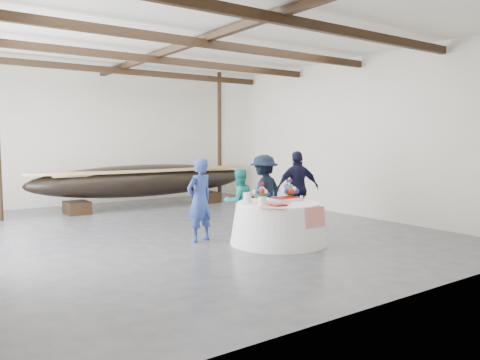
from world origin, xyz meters
TOP-DOWN VIEW (x-y plane):
  - floor at (0.00, 0.00)m, footprint 10.00×12.00m
  - wall_back at (0.00, 6.00)m, footprint 10.00×0.02m
  - wall_front at (0.00, -6.00)m, footprint 10.00×0.02m
  - wall_right at (5.00, 0.00)m, footprint 0.02×12.00m
  - ceiling at (0.00, 0.00)m, footprint 10.00×12.00m
  - pavilion_structure at (0.00, 0.72)m, footprint 9.80×11.76m
  - longboat_display at (0.73, 4.04)m, footprint 7.37×1.47m
  - banquet_table at (0.87, -2.36)m, footprint 2.03×2.03m
  - tabletop_items at (0.88, -2.25)m, footprint 1.75×1.68m
  - guest_woman_blue at (-0.39, -1.26)m, footprint 0.73×0.56m
  - guest_woman_teal at (0.74, -1.11)m, footprint 0.80×0.65m
  - guest_man_left at (1.52, -1.05)m, footprint 1.32×0.98m
  - guest_man_right at (2.57, -1.09)m, footprint 1.20×0.84m

SIDE VIEW (x-z plane):
  - floor at x=0.00m, z-range -0.01..0.01m
  - banquet_table at x=0.87m, z-range 0.00..0.87m
  - guest_woman_teal at x=0.74m, z-range 0.00..1.51m
  - longboat_display at x=0.73m, z-range 0.19..1.57m
  - guest_woman_blue at x=-0.39m, z-range 0.00..1.79m
  - guest_man_left at x=1.52m, z-range 0.00..1.82m
  - guest_man_right at x=2.57m, z-range 0.00..1.90m
  - tabletop_items at x=0.88m, z-range 0.82..1.22m
  - wall_back at x=0.00m, z-range 0.00..4.50m
  - wall_front at x=0.00m, z-range 0.00..4.50m
  - wall_right at x=5.00m, z-range 0.00..4.50m
  - pavilion_structure at x=0.00m, z-range 1.75..6.25m
  - ceiling at x=0.00m, z-range 4.50..4.50m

